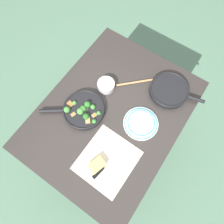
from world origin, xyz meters
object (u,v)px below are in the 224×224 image
object	(u,v)px
skillet_eggs	(169,91)
prep_bowl_steel	(106,85)
grater_knife	(103,168)
skillet_broccoli	(83,110)
cheese_block	(97,165)
dinner_plate_stack	(141,123)
wooden_spoon	(149,80)

from	to	relation	value
skillet_eggs	prep_bowl_steel	size ratio (longest dim) A/B	3.10
skillet_eggs	grater_knife	world-z (taller)	skillet_eggs
skillet_broccoli	cheese_block	size ratio (longest dim) A/B	3.44
grater_knife	prep_bowl_steel	bearing A→B (deg)	42.35
skillet_eggs	dinner_plate_stack	bearing A→B (deg)	-110.14
grater_knife	cheese_block	bearing A→B (deg)	111.89
wooden_spoon	cheese_block	distance (m)	0.68
cheese_block	dinner_plate_stack	distance (m)	0.39
cheese_block	dinner_plate_stack	size ratio (longest dim) A/B	0.48
skillet_broccoli	grater_knife	xyz separation A→B (m)	(0.23, 0.32, -0.02)
dinner_plate_stack	skillet_eggs	bearing A→B (deg)	172.72
wooden_spoon	prep_bowl_steel	size ratio (longest dim) A/B	2.40
skillet_eggs	wooden_spoon	size ratio (longest dim) A/B	1.29
skillet_eggs	prep_bowl_steel	distance (m)	0.43
wooden_spoon	dinner_plate_stack	bearing A→B (deg)	-113.03
dinner_plate_stack	wooden_spoon	bearing A→B (deg)	-158.58
grater_knife	cheese_block	distance (m)	0.04
skillet_broccoli	wooden_spoon	size ratio (longest dim) A/B	1.32
dinner_plate_stack	grater_knife	bearing A→B (deg)	-6.70
skillet_eggs	cheese_block	bearing A→B (deg)	-112.80
skillet_eggs	wooden_spoon	xyz separation A→B (m)	(-0.00, -0.16, -0.02)
skillet_broccoli	wooden_spoon	distance (m)	0.51
wooden_spoon	skillet_eggs	bearing A→B (deg)	-45.22
skillet_broccoli	skillet_eggs	world-z (taller)	skillet_broccoli
skillet_eggs	cheese_block	distance (m)	0.69
wooden_spoon	prep_bowl_steel	world-z (taller)	prep_bowl_steel
skillet_broccoli	cheese_block	distance (m)	0.37
grater_knife	prep_bowl_steel	distance (m)	0.55
skillet_broccoli	dinner_plate_stack	bearing A→B (deg)	165.15
cheese_block	dinner_plate_stack	bearing A→B (deg)	167.94
skillet_eggs	wooden_spoon	world-z (taller)	skillet_eggs
wooden_spoon	prep_bowl_steel	distance (m)	0.31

